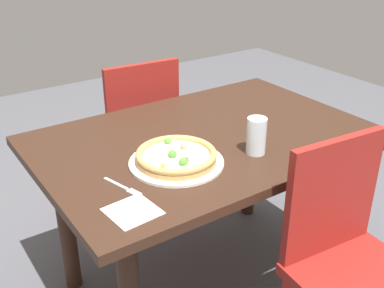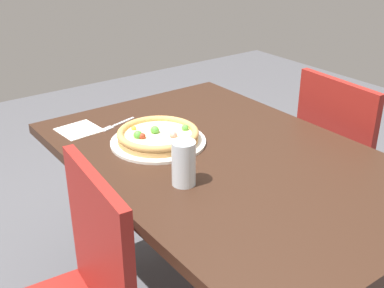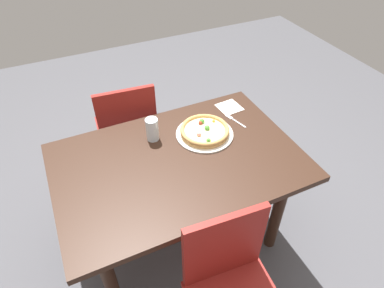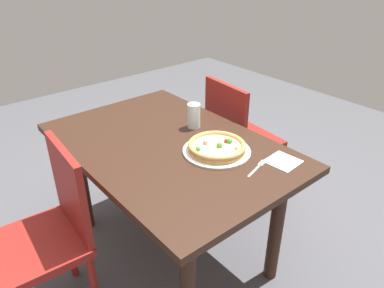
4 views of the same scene
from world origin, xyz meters
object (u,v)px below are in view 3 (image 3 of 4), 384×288
Objects in this scene: plate at (205,134)px; drinking_glass at (152,129)px; pizza at (205,130)px; fork at (234,120)px; napkin at (229,107)px; dining_table at (179,174)px; chair_far at (128,130)px.

drinking_glass is (-0.28, 0.09, 0.06)m from plate.
pizza is at bearing -18.01° from drinking_glass.
fork is (0.23, 0.05, -0.03)m from pizza.
napkin is (0.27, 0.18, -0.00)m from plate.
dining_table is 1.49× the size of chair_far.
chair_far is (-0.12, 0.65, -0.13)m from dining_table.
dining_table is at bearing -74.62° from chair_far.
drinking_glass is at bearing 161.99° from pizza.
fork is at bearing 11.78° from pizza.
napkin is (0.04, 0.13, -0.00)m from fork.
dining_table is at bearing -74.28° from drinking_glass.
pizza is 1.74× the size of fork.
chair_far is 5.41× the size of fork.
plate is 0.03m from pizza.
chair_far is 6.45× the size of drinking_glass.
plate is at bearing 30.37° from dining_table.
napkin reaches higher than dining_table.
plate is 0.31m from drinking_glass.
pizza is (0.00, 0.00, 0.03)m from plate.
chair_far is 0.74m from napkin.
plate reaches higher than napkin.
plate reaches higher than dining_table.
dining_table is 0.28m from plate.
dining_table is 0.59m from napkin.
fork is 0.52m from drinking_glass.
pizza is at bearing 86.24° from fork.
fork is at bearing -107.61° from napkin.
dining_table is 9.37× the size of napkin.
fork is (0.45, 0.18, 0.11)m from dining_table.
plate is 2.04× the size of fork.
pizza reaches higher than dining_table.
drinking_glass reaches higher than fork.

